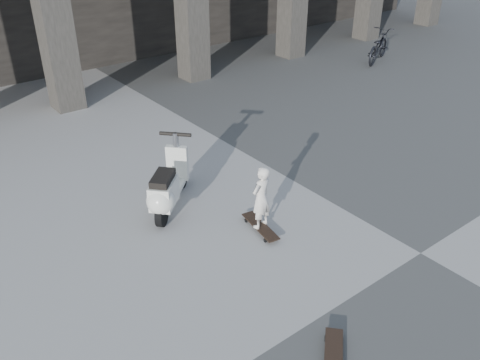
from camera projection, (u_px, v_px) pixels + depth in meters
ground at (421, 253)px, 7.18m from camera, size 90.00×90.00×0.00m
longboard at (260, 227)px, 7.63m from camera, size 0.33×0.86×0.08m
skateboard_spare at (333, 356)px, 5.49m from camera, size 0.72×0.67×0.09m
child at (261, 198)px, 7.38m from camera, size 0.40×0.31×0.99m
scooter at (167, 190)px, 7.84m from camera, size 1.27×1.20×1.12m
bicycle at (378, 46)px, 15.12m from camera, size 1.82×1.24×0.91m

